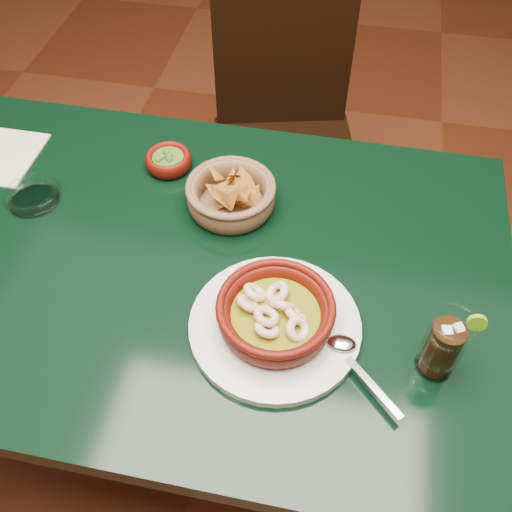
% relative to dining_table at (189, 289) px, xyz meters
% --- Properties ---
extents(ground, '(7.00, 7.00, 0.00)m').
position_rel_dining_table_xyz_m(ground, '(0.00, 0.00, -0.65)').
color(ground, '#471C0C').
rests_on(ground, ground).
extents(dining_table, '(1.20, 0.80, 0.75)m').
position_rel_dining_table_xyz_m(dining_table, '(0.00, 0.00, 0.00)').
color(dining_table, black).
rests_on(dining_table, ground).
extents(dining_chair, '(0.50, 0.50, 0.90)m').
position_rel_dining_table_xyz_m(dining_chair, '(0.08, 0.71, -0.16)').
color(dining_chair, black).
rests_on(dining_chair, ground).
extents(shrimp_plate, '(0.36, 0.29, 0.08)m').
position_rel_dining_table_xyz_m(shrimp_plate, '(0.19, -0.12, 0.13)').
color(shrimp_plate, silver).
rests_on(shrimp_plate, dining_table).
extents(chip_basket, '(0.21, 0.21, 0.13)m').
position_rel_dining_table_xyz_m(chip_basket, '(0.06, 0.14, 0.13)').
color(chip_basket, brown).
rests_on(chip_basket, dining_table).
extents(guacamole_ramekin, '(0.12, 0.12, 0.04)m').
position_rel_dining_table_xyz_m(guacamole_ramekin, '(-0.10, 0.23, 0.12)').
color(guacamole_ramekin, '#480A04').
rests_on(guacamole_ramekin, dining_table).
extents(cola_drink, '(0.13, 0.13, 0.15)m').
position_rel_dining_table_xyz_m(cola_drink, '(0.45, -0.14, 0.16)').
color(cola_drink, white).
rests_on(cola_drink, dining_table).
extents(glass_ashtray, '(0.12, 0.12, 0.03)m').
position_rel_dining_table_xyz_m(glass_ashtray, '(-0.34, 0.08, 0.11)').
color(glass_ashtray, white).
rests_on(glass_ashtray, dining_table).
extents(paper_menu, '(0.13, 0.18, 0.00)m').
position_rel_dining_table_xyz_m(paper_menu, '(-0.46, 0.19, 0.10)').
color(paper_menu, beige).
rests_on(paper_menu, dining_table).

